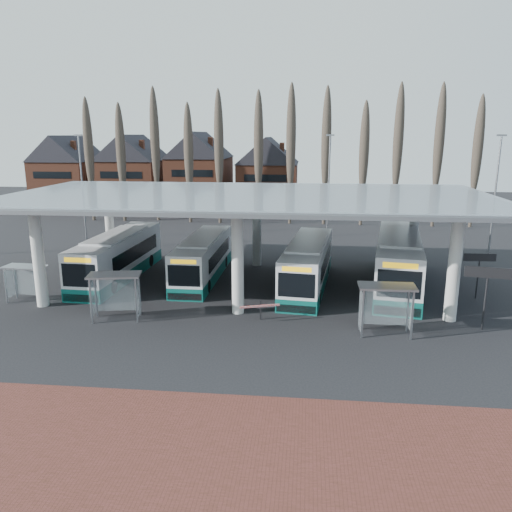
# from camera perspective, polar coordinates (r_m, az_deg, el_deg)

# --- Properties ---
(ground) EXTENTS (140.00, 140.00, 0.00)m
(ground) POSITION_cam_1_polar(r_m,az_deg,el_deg) (27.14, -2.79, -8.27)
(ground) COLOR black
(ground) RESTS_ON ground
(brick_strip) EXTENTS (70.00, 10.00, 0.03)m
(brick_strip) POSITION_cam_1_polar(r_m,az_deg,el_deg) (16.83, -9.44, -23.52)
(brick_strip) COLOR brown
(brick_strip) RESTS_ON ground
(station_canopy) EXTENTS (32.00, 16.00, 6.34)m
(station_canopy) POSITION_cam_1_polar(r_m,az_deg,el_deg) (33.40, -0.85, 6.02)
(station_canopy) COLOR beige
(station_canopy) RESTS_ON ground
(poplar_row) EXTENTS (45.10, 1.10, 14.50)m
(poplar_row) POSITION_cam_1_polar(r_m,az_deg,el_deg) (58.02, 2.08, 12.34)
(poplar_row) COLOR #473D33
(poplar_row) RESTS_ON ground
(townhouse_row) EXTENTS (36.80, 10.30, 12.25)m
(townhouse_row) POSITION_cam_1_polar(r_m,az_deg,el_deg) (71.74, -10.18, 10.13)
(townhouse_row) COLOR brown
(townhouse_row) RESTS_ON ground
(lamp_post_a) EXTENTS (0.80, 0.16, 10.17)m
(lamp_post_a) POSITION_cam_1_polar(r_m,az_deg,el_deg) (51.95, -19.24, 7.63)
(lamp_post_a) COLOR slate
(lamp_post_a) RESTS_ON ground
(lamp_post_b) EXTENTS (0.80, 0.16, 10.17)m
(lamp_post_b) POSITION_cam_1_polar(r_m,az_deg,el_deg) (51.14, 8.31, 8.16)
(lamp_post_b) COLOR slate
(lamp_post_b) RESTS_ON ground
(lamp_post_c) EXTENTS (0.80, 0.16, 10.17)m
(lamp_post_c) POSITION_cam_1_polar(r_m,az_deg,el_deg) (47.93, 25.68, 6.60)
(lamp_post_c) COLOR slate
(lamp_post_c) RESTS_ON ground
(bus_0) EXTENTS (2.94, 11.78, 3.25)m
(bus_0) POSITION_cam_1_polar(r_m,az_deg,el_deg) (37.46, -15.45, -0.10)
(bus_0) COLOR silver
(bus_0) RESTS_ON ground
(bus_1) EXTENTS (2.44, 10.88, 3.02)m
(bus_1) POSITION_cam_1_polar(r_m,az_deg,el_deg) (36.31, -6.07, -0.28)
(bus_1) COLOR silver
(bus_1) RESTS_ON ground
(bus_2) EXTENTS (3.71, 11.65, 3.18)m
(bus_2) POSITION_cam_1_polar(r_m,az_deg,el_deg) (34.23, 5.94, -1.01)
(bus_2) COLOR silver
(bus_2) RESTS_ON ground
(bus_3) EXTENTS (4.82, 13.19, 3.59)m
(bus_3) POSITION_cam_1_polar(r_m,az_deg,el_deg) (35.51, 15.92, -0.61)
(bus_3) COLOR silver
(bus_3) RESTS_ON ground
(shelter_0) EXTENTS (2.54, 1.38, 2.30)m
(shelter_0) POSITION_cam_1_polar(r_m,az_deg,el_deg) (34.06, -24.78, -2.01)
(shelter_0) COLOR gray
(shelter_0) RESTS_ON ground
(shelter_1) EXTENTS (3.06, 1.90, 2.65)m
(shelter_1) POSITION_cam_1_polar(r_m,az_deg,el_deg) (29.00, -15.77, -3.30)
(shelter_1) COLOR gray
(shelter_1) RESTS_ON ground
(shelter_2) EXTENTS (2.88, 1.44, 2.67)m
(shelter_2) POSITION_cam_1_polar(r_m,az_deg,el_deg) (26.68, 14.63, -4.68)
(shelter_2) COLOR gray
(shelter_2) RESTS_ON ground
(info_sign_0) EXTENTS (2.31, 0.55, 3.46)m
(info_sign_0) POSITION_cam_1_polar(r_m,az_deg,el_deg) (28.70, 24.96, -2.24)
(info_sign_0) COLOR black
(info_sign_0) RESTS_ON ground
(info_sign_1) EXTENTS (1.98, 0.22, 2.95)m
(info_sign_1) POSITION_cam_1_polar(r_m,az_deg,el_deg) (34.18, 24.18, -0.50)
(info_sign_1) COLOR black
(info_sign_1) RESTS_ON ground
(barrier) EXTENTS (2.17, 0.94, 1.12)m
(barrier) POSITION_cam_1_polar(r_m,az_deg,el_deg) (27.72, 0.46, -5.85)
(barrier) COLOR black
(barrier) RESTS_ON ground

